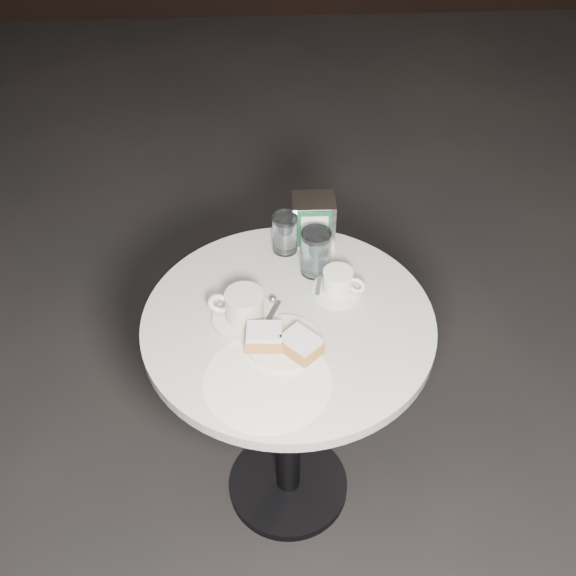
% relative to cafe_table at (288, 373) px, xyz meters
% --- Properties ---
extents(ground, '(7.00, 7.00, 0.00)m').
position_rel_cafe_table_xyz_m(ground, '(0.00, 0.00, -0.55)').
color(ground, black).
rests_on(ground, ground).
extents(cafe_table, '(0.70, 0.70, 0.74)m').
position_rel_cafe_table_xyz_m(cafe_table, '(0.00, 0.00, 0.00)').
color(cafe_table, black).
rests_on(cafe_table, ground).
extents(sugar_spill, '(0.37, 0.37, 0.00)m').
position_rel_cafe_table_xyz_m(sugar_spill, '(-0.05, -0.18, 0.20)').
color(sugar_spill, white).
rests_on(sugar_spill, cafe_table).
extents(beignet_plate, '(0.22, 0.22, 0.06)m').
position_rel_cafe_table_xyz_m(beignet_plate, '(-0.02, -0.09, 0.22)').
color(beignet_plate, silver).
rests_on(beignet_plate, cafe_table).
extents(coffee_cup_left, '(0.18, 0.18, 0.08)m').
position_rel_cafe_table_xyz_m(coffee_cup_left, '(-0.10, 0.01, 0.23)').
color(coffee_cup_left, silver).
rests_on(coffee_cup_left, cafe_table).
extents(coffee_cup_right, '(0.17, 0.17, 0.07)m').
position_rel_cafe_table_xyz_m(coffee_cup_right, '(0.13, 0.09, 0.23)').
color(coffee_cup_right, silver).
rests_on(coffee_cup_right, cafe_table).
extents(water_glass_left, '(0.08, 0.08, 0.11)m').
position_rel_cafe_table_xyz_m(water_glass_left, '(0.00, 0.26, 0.25)').
color(water_glass_left, white).
rests_on(water_glass_left, cafe_table).
extents(water_glass_right, '(0.08, 0.08, 0.12)m').
position_rel_cafe_table_xyz_m(water_glass_right, '(0.08, 0.17, 0.26)').
color(water_glass_right, silver).
rests_on(water_glass_right, cafe_table).
extents(napkin_dispenser, '(0.11, 0.10, 0.13)m').
position_rel_cafe_table_xyz_m(napkin_dispenser, '(0.08, 0.30, 0.26)').
color(napkin_dispenser, white).
rests_on(napkin_dispenser, cafe_table).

